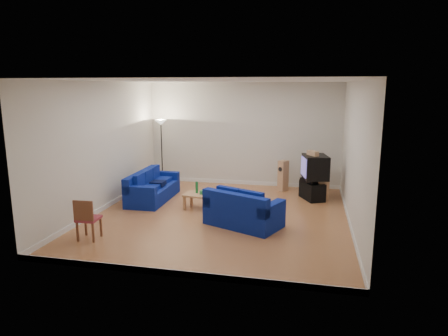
% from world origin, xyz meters
% --- Properties ---
extents(room, '(6.01, 6.51, 3.21)m').
position_xyz_m(room, '(0.00, 0.00, 1.54)').
color(room, brown).
rests_on(room, ground).
extents(sofa_three_seat, '(0.89, 2.03, 0.78)m').
position_xyz_m(sofa_three_seat, '(-2.17, 0.96, 0.29)').
color(sofa_three_seat, '#05115D').
rests_on(sofa_three_seat, ground).
extents(sofa_loveseat, '(1.86, 1.49, 0.82)m').
position_xyz_m(sofa_loveseat, '(0.63, -0.60, 0.31)').
color(sofa_loveseat, '#05115D').
rests_on(sofa_loveseat, ground).
extents(coffee_table, '(1.15, 0.66, 0.40)m').
position_xyz_m(coffee_table, '(-0.47, 0.42, 0.34)').
color(coffee_table, tan).
rests_on(coffee_table, ground).
extents(bottle, '(0.09, 0.09, 0.29)m').
position_xyz_m(bottle, '(-0.73, 0.49, 0.54)').
color(bottle, '#197233').
rests_on(bottle, coffee_table).
extents(tissue_box, '(0.24, 0.15, 0.09)m').
position_xyz_m(tissue_box, '(-0.51, 0.41, 0.44)').
color(tissue_box, green).
rests_on(tissue_box, coffee_table).
extents(red_canister, '(0.13, 0.13, 0.15)m').
position_xyz_m(red_canister, '(-0.20, 0.45, 0.47)').
color(red_canister, red).
rests_on(red_canister, coffee_table).
extents(remote, '(0.16, 0.07, 0.02)m').
position_xyz_m(remote, '(-0.14, 0.31, 0.41)').
color(remote, black).
rests_on(remote, coffee_table).
extents(tv_stand, '(0.74, 0.90, 0.48)m').
position_xyz_m(tv_stand, '(2.16, 1.95, 0.24)').
color(tv_stand, black).
rests_on(tv_stand, ground).
extents(av_receiver, '(0.61, 0.61, 0.11)m').
position_xyz_m(av_receiver, '(2.11, 1.98, 0.54)').
color(av_receiver, black).
rests_on(av_receiver, tv_stand).
extents(television, '(0.77, 0.94, 0.64)m').
position_xyz_m(television, '(2.21, 1.96, 0.92)').
color(television, black).
rests_on(television, av_receiver).
extents(centre_speaker, '(0.33, 0.37, 0.13)m').
position_xyz_m(centre_speaker, '(2.13, 1.92, 1.30)').
color(centre_speaker, tan).
rests_on(centre_speaker, television).
extents(speaker_left, '(0.33, 0.34, 0.92)m').
position_xyz_m(speaker_left, '(1.30, 2.70, 0.46)').
color(speaker_left, tan).
rests_on(speaker_left, ground).
extents(speaker_right, '(0.33, 0.26, 0.97)m').
position_xyz_m(speaker_right, '(2.45, 1.90, 0.49)').
color(speaker_right, tan).
rests_on(speaker_right, ground).
extents(floor_lamp, '(0.35, 0.35, 2.07)m').
position_xyz_m(floor_lamp, '(-2.45, 2.56, 1.71)').
color(floor_lamp, black).
rests_on(floor_lamp, ground).
extents(dining_chair, '(0.43, 0.43, 0.86)m').
position_xyz_m(dining_chair, '(-2.29, -2.09, 0.48)').
color(dining_chair, brown).
rests_on(dining_chair, ground).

